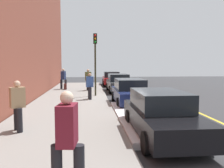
{
  "coord_description": "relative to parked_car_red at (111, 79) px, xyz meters",
  "views": [
    {
      "loc": [
        14.29,
        -2.17,
        2.44
      ],
      "look_at": [
        2.05,
        -1.01,
        1.36
      ],
      "focal_mm": 38.18,
      "sensor_mm": 36.0,
      "label": 1
    }
  ],
  "objects": [
    {
      "name": "ground_plane",
      "position": [
        11.63,
        -0.21,
        -0.76
      ],
      "size": [
        56.0,
        56.0,
        0.0
      ],
      "primitive_type": "plane",
      "color": "#333335"
    },
    {
      "name": "sidewalk",
      "position": [
        11.63,
        -3.51,
        -0.68
      ],
      "size": [
        28.0,
        4.6,
        0.15
      ],
      "primitive_type": "cube",
      "color": "gray",
      "rests_on": "ground"
    },
    {
      "name": "lane_stripe_centre",
      "position": [
        11.63,
        2.99,
        -0.76
      ],
      "size": [
        28.0,
        0.14,
        0.01
      ],
      "primitive_type": "cube",
      "color": "gold",
      "rests_on": "ground"
    },
    {
      "name": "snow_bank_curb",
      "position": [
        16.01,
        -0.91,
        -0.65
      ],
      "size": [
        7.04,
        0.56,
        0.22
      ],
      "primitive_type": "cube",
      "color": "white",
      "rests_on": "ground"
    },
    {
      "name": "parked_car_red",
      "position": [
        0.0,
        0.0,
        0.0
      ],
      "size": [
        4.8,
        1.98,
        1.51
      ],
      "color": "black",
      "rests_on": "ground"
    },
    {
      "name": "parked_car_charcoal",
      "position": [
        5.7,
        0.09,
        -0.0
      ],
      "size": [
        4.39,
        1.92,
        1.51
      ],
      "color": "black",
      "rests_on": "ground"
    },
    {
      "name": "parked_car_navy",
      "position": [
        12.24,
        -0.02,
        -0.0
      ],
      "size": [
        4.33,
        1.91,
        1.51
      ],
      "color": "black",
      "rests_on": "ground"
    },
    {
      "name": "parked_car_black",
      "position": [
        18.35,
        -0.04,
        -0.0
      ],
      "size": [
        4.65,
        1.91,
        1.51
      ],
      "color": "black",
      "rests_on": "ground"
    },
    {
      "name": "pedestrian_blue_coat",
      "position": [
        10.81,
        -2.38,
        0.28
      ],
      "size": [
        0.55,
        0.48,
        1.67
      ],
      "color": "black",
      "rests_on": "sidewalk"
    },
    {
      "name": "pedestrian_tan_coat",
      "position": [
        17.77,
        -4.8,
        0.31
      ],
      "size": [
        0.52,
        0.55,
        1.72
      ],
      "color": "black",
      "rests_on": "sidewalk"
    },
    {
      "name": "pedestrian_burgundy_coat",
      "position": [
        21.78,
        -2.78,
        0.36
      ],
      "size": [
        0.52,
        0.6,
        1.81
      ],
      "color": "black",
      "rests_on": "sidewalk"
    },
    {
      "name": "pedestrian_olive_coat",
      "position": [
        5.84,
        -2.5,
        0.35
      ],
      "size": [
        0.58,
        0.54,
        1.79
      ],
      "color": "black",
      "rests_on": "sidewalk"
    },
    {
      "name": "pedestrian_navy_coat",
      "position": [
        4.53,
        -4.7,
        0.36
      ],
      "size": [
        0.55,
        0.59,
        1.81
      ],
      "color": "black",
      "rests_on": "sidewalk"
    },
    {
      "name": "traffic_light_pole",
      "position": [
        9.19,
        -1.98,
        2.33
      ],
      "size": [
        0.35,
        0.26,
        4.34
      ],
      "color": "#2D2D19",
      "rests_on": "sidewalk"
    },
    {
      "name": "rolling_suitcase",
      "position": [
        5.0,
        -4.51,
        -0.35
      ],
      "size": [
        0.34,
        0.22,
        0.87
      ],
      "color": "#471E19",
      "rests_on": "sidewalk"
    }
  ]
}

